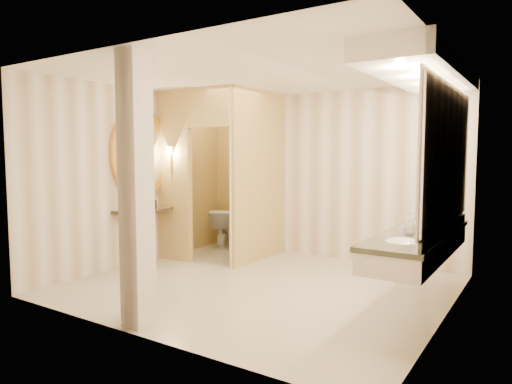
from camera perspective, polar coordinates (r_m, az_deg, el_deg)
floor at (r=6.04m, az=0.42°, el=-11.60°), size 4.50×4.50×0.00m
ceiling at (r=5.88m, az=0.43°, el=14.54°), size 4.50×4.50×0.00m
wall_back at (r=7.57m, az=8.60°, el=2.07°), size 4.50×0.02×2.70m
wall_front at (r=4.26m, az=-14.19°, el=-0.17°), size 4.50×0.02×2.70m
wall_left at (r=7.26m, az=-14.72°, el=1.85°), size 0.02×4.00×2.70m
wall_right at (r=4.97m, az=22.85°, el=0.30°), size 0.02×4.00×2.70m
toilet_closet at (r=7.23m, az=-2.96°, el=2.27°), size 1.50×1.55×2.70m
wall_sconce at (r=7.32m, az=-10.57°, el=4.94°), size 0.14×0.14×0.42m
vanity at (r=5.13m, az=20.20°, el=3.62°), size 0.75×2.48×2.09m
console_shelf at (r=7.27m, az=-14.24°, el=1.87°), size 1.11×1.11×2.01m
pillar at (r=4.60m, az=-14.74°, el=0.18°), size 0.25×0.25×2.70m
tissue_box at (r=7.18m, az=-12.98°, el=-1.44°), size 0.17×0.17×0.13m
toilet at (r=8.40m, az=-3.84°, el=-4.48°), size 0.56×0.76×0.70m
soap_bottle_a at (r=4.88m, az=17.77°, el=-4.39°), size 0.07×0.08×0.14m
soap_bottle_b at (r=5.40m, az=19.41°, el=-3.66°), size 0.13×0.13×0.13m
soap_bottle_c at (r=4.97m, az=18.72°, el=-3.71°), size 0.11×0.11×0.24m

